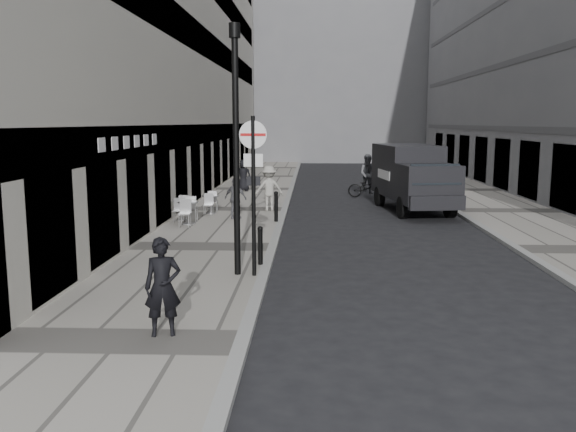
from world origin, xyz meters
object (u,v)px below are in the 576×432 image
object	(u,v)px
cyclist	(368,181)
panel_van	(412,174)
walking_man	(163,287)
sign_post	(253,175)
lamppost	(236,138)

from	to	relation	value
cyclist	panel_van	bearing A→B (deg)	-63.94
walking_man	sign_post	distance (m)	4.47
panel_van	cyclist	world-z (taller)	panel_van
walking_man	cyclist	xyz separation A→B (m)	(5.20, 19.95, -0.13)
sign_post	panel_van	distance (m)	12.74
walking_man	panel_van	distance (m)	16.88
sign_post	panel_van	bearing A→B (deg)	68.56
walking_man	lamppost	world-z (taller)	lamppost
cyclist	sign_post	bearing A→B (deg)	-95.63
lamppost	sign_post	bearing A→B (deg)	-14.67
walking_man	cyclist	world-z (taller)	cyclist
lamppost	panel_van	distance (m)	12.91
lamppost	panel_van	bearing A→B (deg)	62.79
cyclist	lamppost	bearing A→B (deg)	-97.07
sign_post	panel_van	world-z (taller)	sign_post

